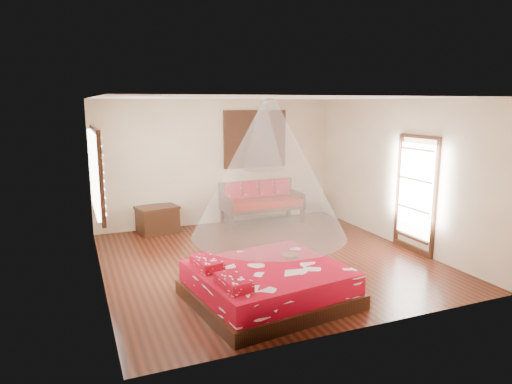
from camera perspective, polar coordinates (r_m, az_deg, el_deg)
room at (r=7.81m, az=1.33°, el=1.34°), size 5.54×5.54×2.84m
bed at (r=6.45m, az=1.45°, el=-11.45°), size 2.29×2.12×0.64m
daybed at (r=10.47m, az=0.60°, el=-1.04°), size 1.83×0.81×0.95m
storage_chest at (r=9.94m, az=-12.21°, el=-3.34°), size 0.94×0.76×0.57m
shutter_panel at (r=10.58m, az=-0.09°, el=6.64°), size 1.52×0.06×1.32m
window_left at (r=7.33m, az=-19.13°, el=2.47°), size 0.10×1.74×1.34m
glazed_door at (r=8.83m, az=19.33°, el=-0.33°), size 0.08×1.02×2.16m
wine_tray at (r=6.79m, az=4.28°, el=-7.61°), size 0.23×0.23×0.19m
mosquito_net_main at (r=6.03m, az=1.66°, el=2.77°), size 2.09×2.09×1.80m
mosquito_net_daybed at (r=10.14m, az=0.91°, el=7.01°), size 0.91×0.91×1.50m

